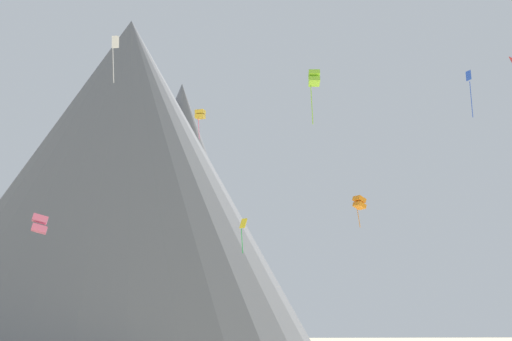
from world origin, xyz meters
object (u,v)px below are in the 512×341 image
Objects in this scene: kite_rainbow_low at (40,224)px; kite_orange_mid at (359,203)px; kite_blue_high at (470,85)px; kite_yellow_low at (243,228)px; kite_lime_high at (314,79)px; kite_gold_mid at (200,115)px; kite_white_high at (115,49)px; kite_black_low at (66,305)px; rock_massif at (135,183)px.

kite_orange_mid is at bearing 110.17° from kite_rainbow_low.
kite_yellow_low is (-25.10, -2.70, -16.62)m from kite_blue_high.
kite_lime_high is 3.07× the size of kite_rainbow_low.
kite_white_high is at bearing 174.77° from kite_gold_mid.
kite_lime_high is 28.52m from kite_orange_mid.
kite_white_high is at bearing -86.54° from kite_orange_mid.
kite_yellow_low is (19.77, -24.37, 6.44)m from kite_black_low.
kite_orange_mid is 1.45× the size of kite_gold_mid.
kite_white_high reaches higher than kite_blue_high.
kite_orange_mid is at bearing 53.31° from kite_black_low.
kite_white_high is at bearing -86.13° from kite_yellow_low.
kite_white_high is 19.51m from kite_rainbow_low.
kite_gold_mid reaches higher than kite_rainbow_low.
kite_blue_high is 1.63× the size of kite_yellow_low.
kite_lime_high reaches higher than kite_rainbow_low.
kite_white_high is at bearing 107.60° from kite_rainbow_low.
kite_gold_mid is (14.01, -1.59, 10.27)m from kite_rainbow_low.
kite_gold_mid is (-4.38, -3.18, 10.04)m from kite_yellow_low.
kite_blue_high is 1.90× the size of kite_gold_mid.
kite_orange_mid is 2.38× the size of kite_rainbow_low.
kite_white_high reaches higher than kite_rainbow_low.
rock_massif is 46.73m from kite_rainbow_low.
kite_gold_mid is at bearing 71.43° from kite_rainbow_low.
kite_gold_mid is at bearing -62.62° from kite_blue_high.
kite_blue_high is 3.12× the size of kite_rainbow_low.
kite_black_low is 43.60m from kite_lime_high.
kite_blue_high is 30.22m from kite_yellow_low.
kite_white_high is 2.89× the size of kite_rainbow_low.
kite_gold_mid reaches higher than kite_orange_mid.
kite_lime_high reaches higher than kite_gold_mid.
kite_lime_high is (26.04, -28.59, 20.14)m from kite_black_low.
kite_yellow_low reaches higher than kite_rainbow_low.
kite_lime_high is at bearing 66.42° from kite_yellow_low.
kite_rainbow_low is at bearing -163.28° from kite_gold_mid.
kite_lime_high is at bearing -67.56° from rock_massif.
kite_yellow_low is at bearing -67.76° from kite_blue_high.
kite_orange_mid reaches higher than kite_black_low.
kite_lime_high is 15.65m from kite_yellow_low.
kite_yellow_low is (-17.50, -21.06, -6.79)m from kite_orange_mid.
kite_black_low is 1.19× the size of kite_yellow_low.
rock_massif reaches higher than kite_orange_mid.
kite_black_low is 0.95× the size of kite_orange_mid.
kite_rainbow_low is at bearing -68.27° from kite_blue_high.
kite_gold_mid is at bearing -2.43° from kite_black_low.
kite_black_low is at bearing 170.96° from kite_rainbow_low.
kite_orange_mid reaches higher than kite_yellow_low.
kite_gold_mid is (8.76, -45.96, -3.41)m from rock_massif.
rock_massif is at bearing -120.25° from kite_blue_high.
rock_massif is 38.15m from kite_orange_mid.
kite_blue_high is at bearing -111.46° from kite_white_high.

